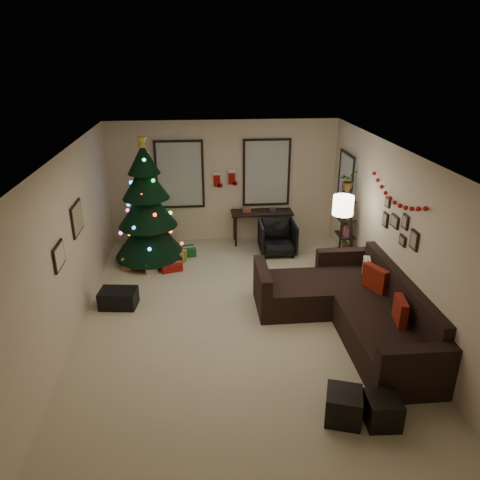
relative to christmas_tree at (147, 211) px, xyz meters
name	(u,v)px	position (x,y,z in m)	size (l,w,h in m)	color
floor	(237,320)	(1.58, -2.42, -1.09)	(7.00, 7.00, 0.00)	beige
ceiling	(237,154)	(1.58, -2.42, 1.61)	(7.00, 7.00, 0.00)	white
wall_back	(223,182)	(1.58, 1.08, 0.26)	(5.00, 5.00, 0.00)	beige
wall_front	(274,409)	(1.58, -5.92, 0.26)	(5.00, 5.00, 0.00)	beige
wall_left	(67,249)	(-0.92, -2.42, 0.26)	(7.00, 7.00, 0.00)	beige
wall_right	(397,237)	(4.08, -2.42, 0.26)	(7.00, 7.00, 0.00)	beige
window_back_left	(180,175)	(0.63, 1.05, 0.46)	(1.05, 0.06, 1.50)	#728CB2
window_back_right	(266,173)	(2.53, 1.05, 0.46)	(1.05, 0.06, 1.50)	#728CB2
window_right_wall	(346,184)	(4.05, 0.13, 0.41)	(0.06, 0.90, 1.30)	#728CB2
christmas_tree	(147,211)	(0.00, 0.00, 0.00)	(1.42, 1.42, 2.64)	black
presents	(158,259)	(0.16, -0.15, -0.99)	(1.50, 1.01, 0.28)	gold
sofa	(353,308)	(3.38, -2.76, -0.78)	(2.19, 3.16, 0.94)	black
pillow_red_a	(400,312)	(3.79, -3.45, -0.45)	(0.11, 0.41, 0.41)	maroon
pillow_red_b	(375,280)	(3.79, -2.48, -0.45)	(0.12, 0.47, 0.47)	maroon
pillow_cream	(366,270)	(3.79, -2.09, -0.46)	(0.11, 0.37, 0.37)	beige
ottoman_near	(344,406)	(2.64, -4.71, -0.90)	(0.41, 0.41, 0.39)	black
ottoman_far	(382,411)	(3.07, -4.81, -0.91)	(0.38, 0.38, 0.36)	black
desk	(262,215)	(2.41, 0.80, -0.45)	(1.36, 0.48, 0.73)	black
desk_chair	(277,238)	(2.67, 0.15, -0.74)	(0.69, 0.65, 0.71)	black
bookshelf	(346,230)	(3.88, -0.64, -0.29)	(0.30, 0.49, 1.65)	black
potted_plant	(348,178)	(3.88, -0.47, 0.71)	(0.42, 0.36, 0.47)	#4C4C4C
floor_lamp	(343,211)	(3.53, -1.36, 0.34)	(0.36, 0.36, 1.71)	black
art_map	(77,218)	(-0.90, -1.77, 0.50)	(0.04, 0.60, 0.50)	black
art_abstract	(59,256)	(-0.90, -2.90, 0.36)	(0.04, 0.45, 0.35)	black
gallery	(399,226)	(4.06, -2.50, 0.48)	(0.03, 1.25, 0.54)	black
garland	(396,195)	(4.03, -2.30, 0.91)	(0.08, 1.90, 0.30)	#A5140C
stocking_left	(217,179)	(1.44, 1.04, 0.34)	(0.20, 0.05, 0.36)	#990F0C
stocking_right	(232,177)	(1.77, 1.01, 0.39)	(0.20, 0.05, 0.36)	#990F0C
storage_bin	(118,298)	(-0.39, -1.81, -0.94)	(0.61, 0.41, 0.31)	black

